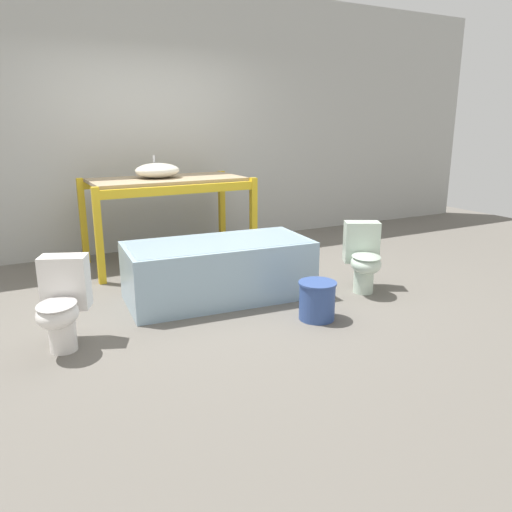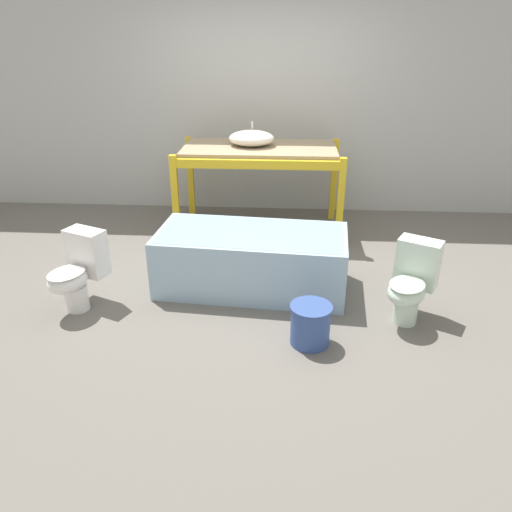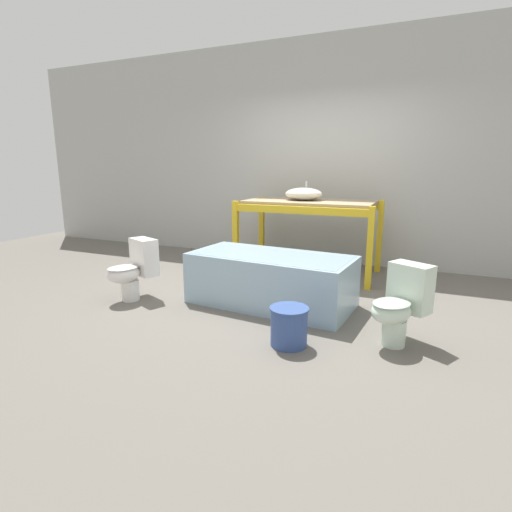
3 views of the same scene
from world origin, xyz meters
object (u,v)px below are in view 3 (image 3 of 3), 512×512
object	(u,v)px
bathtub_main	(271,276)
bucket_white	(289,325)
sink_basin	(304,194)
toilet_far	(134,268)
toilet_near	(400,303)

from	to	relation	value
bathtub_main	bucket_white	xyz separation A→B (m)	(0.50, -0.86, -0.14)
sink_basin	toilet_far	world-z (taller)	sink_basin
bathtub_main	toilet_far	distance (m)	1.48
toilet_near	sink_basin	bearing A→B (deg)	155.00
toilet_near	bucket_white	world-z (taller)	toilet_near
bathtub_main	sink_basin	bearing A→B (deg)	98.79
sink_basin	toilet_near	distance (m)	2.45
sink_basin	bucket_white	bearing A→B (deg)	-75.19
toilet_near	bucket_white	xyz separation A→B (m)	(-0.80, -0.39, -0.18)
bathtub_main	bucket_white	distance (m)	1.00
sink_basin	toilet_far	size ratio (longest dim) A/B	0.76
sink_basin	bucket_white	world-z (taller)	sink_basin
sink_basin	bathtub_main	distance (m)	1.60
sink_basin	bathtub_main	size ratio (longest dim) A/B	0.29
bucket_white	toilet_far	bearing A→B (deg)	167.62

